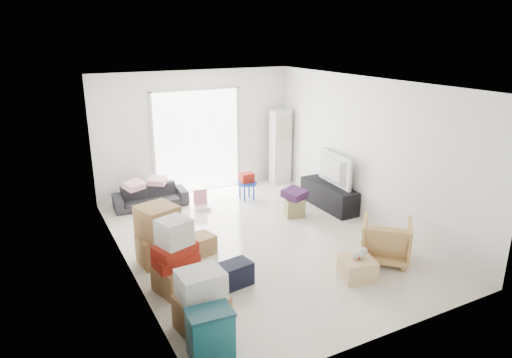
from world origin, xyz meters
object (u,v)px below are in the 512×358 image
object	(u,v)px
armchair	(386,238)
wood_crate	(357,268)
kids_table	(247,181)
tv_console	(329,196)
ottoman	(294,207)
sofa	(150,193)
television	(329,181)
ac_tower	(280,147)
storage_bins	(210,333)

from	to	relation	value
armchair	wood_crate	xyz separation A→B (m)	(-0.75, -0.23, -0.22)
kids_table	wood_crate	world-z (taller)	kids_table
tv_console	ottoman	xyz separation A→B (m)	(-0.88, -0.07, -0.07)
tv_console	ottoman	distance (m)	0.89
sofa	kids_table	world-z (taller)	kids_table
television	ottoman	distance (m)	0.96
ottoman	kids_table	bearing A→B (deg)	107.88
ottoman	wood_crate	bearing A→B (deg)	-100.67
armchair	ac_tower	bearing A→B (deg)	-53.39
ac_tower	armchair	bearing A→B (deg)	-97.35
storage_bins	wood_crate	world-z (taller)	storage_bins
armchair	storage_bins	world-z (taller)	armchair
television	wood_crate	world-z (taller)	television
ac_tower	ottoman	xyz separation A→B (m)	(-0.83, -1.97, -0.70)
tv_console	armchair	xyz separation A→B (m)	(-0.59, -2.30, 0.13)
wood_crate	kids_table	bearing A→B (deg)	89.15
sofa	television	bearing A→B (deg)	-24.81
storage_bins	tv_console	bearing A→B (deg)	38.62
storage_bins	wood_crate	xyz separation A→B (m)	(2.55, 0.58, -0.14)
wood_crate	armchair	bearing A→B (deg)	17.14
ac_tower	ottoman	size ratio (longest dim) A/B	4.89
sofa	armchair	xyz separation A→B (m)	(2.66, -4.05, 0.08)
armchair	sofa	bearing A→B (deg)	-12.78
television	ottoman	bearing A→B (deg)	99.10
wood_crate	ac_tower	bearing A→B (deg)	73.71
ottoman	armchair	bearing A→B (deg)	-82.63
wood_crate	television	bearing A→B (deg)	62.05
television	armchair	xyz separation A→B (m)	(-0.59, -2.30, -0.19)
kids_table	tv_console	bearing A→B (deg)	-42.93
sofa	ottoman	size ratio (longest dim) A/B	4.17
ac_tower	television	distance (m)	1.92
sofa	storage_bins	size ratio (longest dim) A/B	2.58
tv_console	storage_bins	world-z (taller)	storage_bins
tv_console	sofa	xyz separation A→B (m)	(-3.25, 1.75, 0.05)
tv_console	television	distance (m)	0.32
tv_console	storage_bins	distance (m)	4.99
tv_console	sofa	world-z (taller)	sofa
television	storage_bins	world-z (taller)	television
ac_tower	tv_console	size ratio (longest dim) A/B	1.19
armchair	ottoman	bearing A→B (deg)	-38.67
armchair	kids_table	xyz separation A→B (m)	(-0.70, 3.50, 0.04)
tv_console	wood_crate	bearing A→B (deg)	-117.95
television	kids_table	xyz separation A→B (m)	(-1.29, 1.20, -0.15)
television	ottoman	size ratio (longest dim) A/B	3.16
ottoman	storage_bins	bearing A→B (deg)	-134.74
ac_tower	wood_crate	world-z (taller)	ac_tower
ac_tower	storage_bins	world-z (taller)	ac_tower
sofa	ottoman	distance (m)	2.99
armchair	ottoman	distance (m)	2.26
armchair	storage_bins	bearing A→B (deg)	57.74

